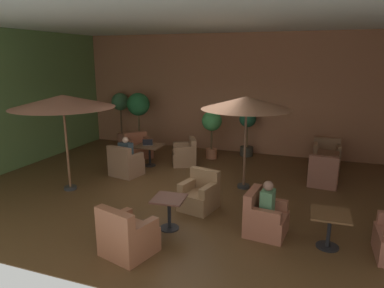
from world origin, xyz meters
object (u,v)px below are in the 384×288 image
at_px(patron_with_friend, 268,200).
at_px(open_laptop, 148,143).
at_px(cafe_table_rear_right, 330,222).
at_px(patron_blue_shirt, 126,150).
at_px(potted_tree_mid_left, 138,108).
at_px(armchair_mid_center_east, 199,195).
at_px(armchair_rear_right_north, 264,218).
at_px(armchair_mid_center_north, 127,237).
at_px(iced_drink_cup, 149,143).
at_px(patio_umbrella_tall_red, 63,102).
at_px(armchair_front_right_east, 326,155).
at_px(armchair_front_left_east, 125,165).
at_px(armchair_front_left_north, 138,148).
at_px(cafe_table_mid_center, 169,206).
at_px(cafe_table_front_right, 328,159).
at_px(cafe_table_front_left, 150,149).
at_px(potted_tree_left_corner, 212,125).
at_px(armchair_front_left_south, 185,155).
at_px(patio_umbrella_center_beige, 247,103).
at_px(potted_tree_mid_right, 247,128).
at_px(armchair_front_right_north, 323,174).
at_px(potted_tree_right_corner, 120,107).

height_order(patron_with_friend, open_laptop, patron_with_friend).
relative_size(cafe_table_rear_right, patron_with_friend, 1.02).
relative_size(cafe_table_rear_right, patron_blue_shirt, 1.00).
xyz_separation_m(potted_tree_mid_left, open_laptop, (1.17, -1.62, -0.84)).
bearing_deg(armchair_mid_center_east, armchair_rear_right_north, -23.46).
distance_m(armchair_mid_center_north, patron_blue_shirt, 4.31).
bearing_deg(iced_drink_cup, patron_with_friend, -38.22).
xyz_separation_m(patio_umbrella_tall_red, patron_with_friend, (5.13, -0.66, -1.57)).
relative_size(armchair_front_right_east, open_laptop, 2.21).
distance_m(armchair_front_left_east, armchair_mid_center_north, 4.26).
xyz_separation_m(armchair_front_left_north, cafe_table_mid_center, (3.08, -4.41, 0.16)).
bearing_deg(cafe_table_front_right, patron_blue_shirt, -159.45).
height_order(cafe_table_front_right, open_laptop, open_laptop).
bearing_deg(cafe_table_front_left, patron_blue_shirt, -101.90).
distance_m(cafe_table_mid_center, potted_tree_mid_left, 6.43).
xyz_separation_m(cafe_table_front_left, potted_tree_mid_left, (-1.24, 1.64, 1.01)).
distance_m(armchair_mid_center_east, patio_umbrella_tall_red, 4.04).
bearing_deg(potted_tree_left_corner, iced_drink_cup, -138.89).
bearing_deg(armchair_front_left_south, cafe_table_front_right, 6.84).
bearing_deg(cafe_table_front_left, potted_tree_mid_left, 127.00).
height_order(patio_umbrella_tall_red, patron_with_friend, patio_umbrella_tall_red).
xyz_separation_m(armchair_front_right_east, patio_umbrella_center_beige, (-2.06, -2.91, 1.91)).
relative_size(armchair_rear_right_north, patron_with_friend, 1.28).
xyz_separation_m(armchair_front_left_south, armchair_front_right_east, (4.23, 1.52, -0.01)).
relative_size(armchair_mid_center_east, potted_tree_mid_right, 0.55).
bearing_deg(cafe_table_rear_right, patio_umbrella_center_beige, 129.99).
relative_size(cafe_table_rear_right, armchair_rear_right_north, 0.80).
height_order(armchair_front_right_north, armchair_rear_right_north, armchair_front_right_north).
distance_m(potted_tree_right_corner, iced_drink_cup, 3.27).
relative_size(armchair_mid_center_north, patron_with_friend, 1.44).
distance_m(cafe_table_front_left, patio_umbrella_center_beige, 3.71).
distance_m(potted_tree_right_corner, open_laptop, 3.28).
xyz_separation_m(armchair_front_right_north, armchair_mid_center_north, (-3.20, -4.73, 0.02)).
distance_m(patron_with_friend, iced_drink_cup, 5.28).
relative_size(armchair_front_left_south, armchair_mid_center_east, 1.13).
height_order(armchair_front_right_north, patio_umbrella_tall_red, patio_umbrella_tall_red).
distance_m(cafe_table_front_right, patio_umbrella_tall_red, 7.43).
relative_size(armchair_front_right_east, patron_blue_shirt, 1.21).
xyz_separation_m(cafe_table_front_right, cafe_table_rear_right, (-0.03, -4.33, 0.03)).
bearing_deg(armchair_rear_right_north, armchair_mid_center_east, 156.54).
relative_size(armchair_front_right_east, cafe_table_mid_center, 1.23).
xyz_separation_m(armchair_front_left_north, armchair_front_right_north, (5.97, -0.78, -0.00)).
distance_m(cafe_table_front_left, potted_tree_left_corner, 2.25).
relative_size(armchair_front_left_north, potted_tree_left_corner, 0.69).
distance_m(cafe_table_rear_right, open_laptop, 6.27).
bearing_deg(armchair_front_left_south, potted_tree_mid_right, 45.64).
bearing_deg(armchair_front_left_north, potted_tree_mid_right, 22.09).
relative_size(armchair_front_left_south, patio_umbrella_center_beige, 0.42).
height_order(patio_umbrella_tall_red, patio_umbrella_center_beige, patio_umbrella_tall_red).
bearing_deg(iced_drink_cup, cafe_table_mid_center, -58.17).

